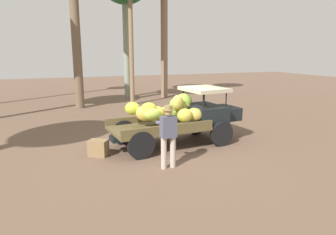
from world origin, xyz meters
The scene contains 4 objects.
ground_plane centered at (0.00, 0.00, 0.00)m, with size 60.00×60.00×0.00m, color brown.
truck centered at (0.54, 0.08, 0.95)m, with size 4.55×2.04×1.85m.
farmer centered at (-0.69, -1.81, 0.96)m, with size 0.53×0.46×1.68m.
wooden_crate centered at (-2.26, -0.18, 0.24)m, with size 0.54×0.36×0.48m, color olive.
Camera 1 is at (-3.48, -8.85, 3.00)m, focal length 32.35 mm.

